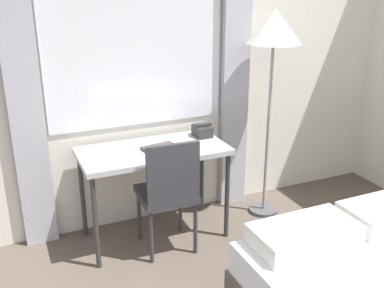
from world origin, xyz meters
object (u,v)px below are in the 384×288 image
at_px(telephone, 202,130).
at_px(standing_lamp, 274,36).
at_px(book, 161,148).
at_px(desk, 153,157).
at_px(desk_chair, 169,189).

bearing_deg(telephone, standing_lamp, -12.21).
bearing_deg(book, desk, 130.67).
bearing_deg(telephone, book, -159.02).
distance_m(desk, standing_lamp, 1.32).
distance_m(desk_chair, standing_lamp, 1.43).
distance_m(desk_chair, book, 0.32).
height_order(desk, book, book).
height_order(standing_lamp, book, standing_lamp).
bearing_deg(telephone, desk, -166.32).
height_order(telephone, book, telephone).
bearing_deg(book, standing_lamp, 2.43).
relative_size(telephone, book, 0.60).
distance_m(desk, book, 0.10).
relative_size(standing_lamp, book, 6.30).
distance_m(desk, telephone, 0.49).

